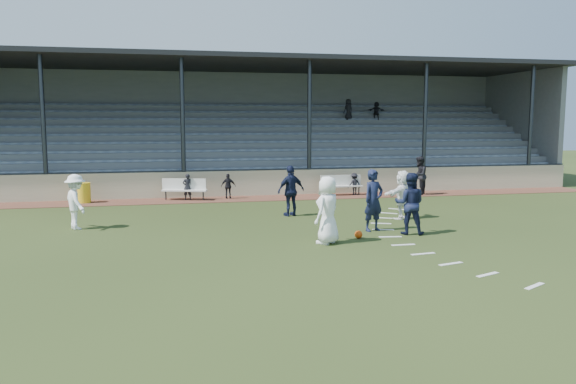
# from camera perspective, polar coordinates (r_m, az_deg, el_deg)

# --- Properties ---
(ground) EXTENTS (90.00, 90.00, 0.00)m
(ground) POSITION_cam_1_polar(r_m,az_deg,el_deg) (15.58, 1.93, -5.88)
(ground) COLOR #283616
(ground) RESTS_ON ground
(cinder_track) EXTENTS (34.00, 2.00, 0.02)m
(cinder_track) POSITION_cam_1_polar(r_m,az_deg,el_deg) (25.73, -3.71, -0.66)
(cinder_track) COLOR #562E22
(cinder_track) RESTS_ON ground
(retaining_wall) EXTENTS (34.00, 0.18, 1.20)m
(retaining_wall) POSITION_cam_1_polar(r_m,az_deg,el_deg) (26.69, -4.05, 0.89)
(retaining_wall) COLOR #C2B895
(retaining_wall) RESTS_ON ground
(bench_left) EXTENTS (2.03, 1.00, 0.95)m
(bench_left) POSITION_cam_1_polar(r_m,az_deg,el_deg) (25.58, -10.50, 0.48)
(bench_left) COLOR silver
(bench_left) RESTS_ON cinder_track
(bench_right) EXTENTS (2.00, 0.47, 0.95)m
(bench_right) POSITION_cam_1_polar(r_m,az_deg,el_deg) (26.92, 5.43, 0.90)
(bench_right) COLOR silver
(bench_right) RESTS_ON cinder_track
(trash_bin) EXTENTS (0.54, 0.54, 0.87)m
(trash_bin) POSITION_cam_1_polar(r_m,az_deg,el_deg) (25.80, -20.00, -0.07)
(trash_bin) COLOR yellow
(trash_bin) RESTS_ON cinder_track
(football) EXTENTS (0.24, 0.24, 0.24)m
(football) POSITION_cam_1_polar(r_m,az_deg,el_deg) (17.15, 7.18, -4.31)
(football) COLOR #C9420B
(football) RESTS_ON ground
(player_white_lead) EXTENTS (1.12, 1.11, 1.96)m
(player_white_lead) POSITION_cam_1_polar(r_m,az_deg,el_deg) (16.22, 4.05, -1.85)
(player_white_lead) COLOR white
(player_white_lead) RESTS_ON ground
(player_navy_lead) EXTENTS (0.84, 0.69, 2.00)m
(player_navy_lead) POSITION_cam_1_polar(r_m,az_deg,el_deg) (18.25, 8.68, -0.84)
(player_navy_lead) COLOR #131934
(player_navy_lead) RESTS_ON ground
(player_navy_mid) EXTENTS (1.16, 1.05, 1.94)m
(player_navy_mid) POSITION_cam_1_polar(r_m,az_deg,el_deg) (17.93, 12.27, -1.16)
(player_navy_mid) COLOR #131934
(player_navy_mid) RESTS_ON ground
(player_white_wing) EXTENTS (1.12, 1.35, 1.81)m
(player_white_wing) POSITION_cam_1_polar(r_m,az_deg,el_deg) (19.61, -20.74, -0.94)
(player_white_wing) COLOR white
(player_white_wing) RESTS_ON ground
(player_navy_wing) EXTENTS (1.20, 0.79, 1.89)m
(player_navy_wing) POSITION_cam_1_polar(r_m,az_deg,el_deg) (20.93, 0.31, 0.13)
(player_navy_wing) COLOR #131934
(player_navy_wing) RESTS_ON ground
(player_white_back) EXTENTS (1.66, 1.33, 1.77)m
(player_white_back) POSITION_cam_1_polar(r_m,az_deg,el_deg) (20.71, 11.55, -0.27)
(player_white_back) COLOR white
(player_white_back) RESTS_ON ground
(official) EXTENTS (1.09, 1.13, 1.84)m
(official) POSITION_cam_1_polar(r_m,az_deg,el_deg) (27.59, 13.19, 1.64)
(official) COLOR black
(official) RESTS_ON cinder_track
(sub_left_near) EXTENTS (0.47, 0.35, 1.17)m
(sub_left_near) POSITION_cam_1_polar(r_m,az_deg,el_deg) (25.55, -10.18, 0.53)
(sub_left_near) COLOR black
(sub_left_near) RESTS_ON cinder_track
(sub_left_far) EXTENTS (0.70, 0.39, 1.14)m
(sub_left_far) POSITION_cam_1_polar(r_m,az_deg,el_deg) (25.67, -6.08, 0.60)
(sub_left_far) COLOR black
(sub_left_far) RESTS_ON cinder_track
(sub_right) EXTENTS (0.74, 0.51, 1.04)m
(sub_right) POSITION_cam_1_polar(r_m,az_deg,el_deg) (27.04, 6.75, 0.82)
(sub_right) COLOR black
(sub_right) RESTS_ON cinder_track
(grandstand) EXTENTS (34.60, 9.00, 6.61)m
(grandstand) POSITION_cam_1_polar(r_m,az_deg,el_deg) (31.23, -5.28, 4.75)
(grandstand) COLOR slate
(grandstand) RESTS_ON ground
(penalty_arc) EXTENTS (3.89, 14.63, 0.01)m
(penalty_arc) POSITION_cam_1_polar(r_m,az_deg,el_deg) (17.02, 15.57, -5.00)
(penalty_arc) COLOR white
(penalty_arc) RESTS_ON ground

